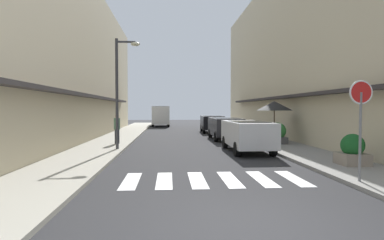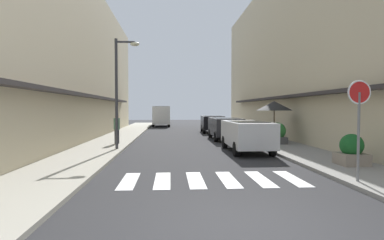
% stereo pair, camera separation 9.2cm
% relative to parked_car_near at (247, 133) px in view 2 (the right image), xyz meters
% --- Properties ---
extents(ground_plane, '(80.62, 80.62, 0.00)m').
position_rel_parked_car_near_xyz_m(ground_plane, '(-2.44, 4.90, -0.92)').
color(ground_plane, '#2B2B2D').
extents(sidewalk_left, '(2.63, 51.30, 0.12)m').
position_rel_parked_car_near_xyz_m(sidewalk_left, '(-7.24, 4.90, -0.86)').
color(sidewalk_left, '#ADA899').
rests_on(sidewalk_left, ground_plane).
extents(sidewalk_right, '(2.63, 51.30, 0.12)m').
position_rel_parked_car_near_xyz_m(sidewalk_right, '(2.37, 4.90, -0.86)').
color(sidewalk_right, gray).
rests_on(sidewalk_right, ground_plane).
extents(building_row_left, '(5.50, 34.98, 10.31)m').
position_rel_parked_car_near_xyz_m(building_row_left, '(-11.06, 5.73, 4.23)').
color(building_row_left, beige).
rests_on(building_row_left, ground_plane).
extents(building_row_right, '(5.50, 34.98, 11.75)m').
position_rel_parked_car_near_xyz_m(building_row_right, '(6.18, 5.73, 4.95)').
color(building_row_right, beige).
rests_on(building_row_right, ground_plane).
extents(crosswalk, '(5.20, 2.20, 0.01)m').
position_rel_parked_car_near_xyz_m(crosswalk, '(-2.44, -5.92, -0.92)').
color(crosswalk, silver).
rests_on(crosswalk, ground_plane).
extents(parked_car_near, '(1.81, 4.49, 1.47)m').
position_rel_parked_car_near_xyz_m(parked_car_near, '(0.00, 0.00, 0.00)').
color(parked_car_near, silver).
rests_on(parked_car_near, ground_plane).
extents(parked_car_mid, '(1.83, 4.39, 1.47)m').
position_rel_parked_car_near_xyz_m(parked_car_mid, '(-0.00, 6.10, -0.00)').
color(parked_car_mid, black).
rests_on(parked_car_mid, ground_plane).
extents(parked_car_far, '(1.93, 4.26, 1.47)m').
position_rel_parked_car_near_xyz_m(parked_car_far, '(0.00, 12.74, -0.00)').
color(parked_car_far, black).
rests_on(parked_car_far, ground_plane).
extents(delivery_van, '(2.14, 5.46, 2.37)m').
position_rel_parked_car_near_xyz_m(delivery_van, '(-4.73, 23.06, 0.48)').
color(delivery_van, silver).
rests_on(delivery_van, ground_plane).
extents(round_street_sign, '(0.65, 0.07, 2.71)m').
position_rel_parked_car_near_xyz_m(round_street_sign, '(1.38, -6.88, 1.27)').
color(round_street_sign, slate).
rests_on(round_street_sign, sidewalk_right).
extents(street_lamp, '(1.19, 0.28, 5.32)m').
position_rel_parked_car_near_xyz_m(street_lamp, '(-6.05, 0.69, 2.45)').
color(street_lamp, '#38383D').
rests_on(street_lamp, sidewalk_left).
extents(cafe_umbrella, '(2.09, 2.09, 2.40)m').
position_rel_parked_car_near_xyz_m(cafe_umbrella, '(2.42, 3.30, 1.30)').
color(cafe_umbrella, '#262626').
rests_on(cafe_umbrella, sidewalk_right).
extents(planter_corner, '(0.92, 0.92, 1.08)m').
position_rel_parked_car_near_xyz_m(planter_corner, '(2.63, -4.42, -0.32)').
color(planter_corner, gray).
rests_on(planter_corner, sidewalk_right).
extents(planter_midblock, '(0.94, 0.94, 1.18)m').
position_rel_parked_car_near_xyz_m(planter_midblock, '(2.31, 2.38, -0.24)').
color(planter_midblock, '#4C4C4C').
rests_on(planter_midblock, sidewalk_right).
extents(pedestrian_walking_near, '(0.34, 0.34, 1.64)m').
position_rel_parked_car_near_xyz_m(pedestrian_walking_near, '(-6.62, 3.01, 0.06)').
color(pedestrian_walking_near, '#282B33').
rests_on(pedestrian_walking_near, sidewalk_left).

